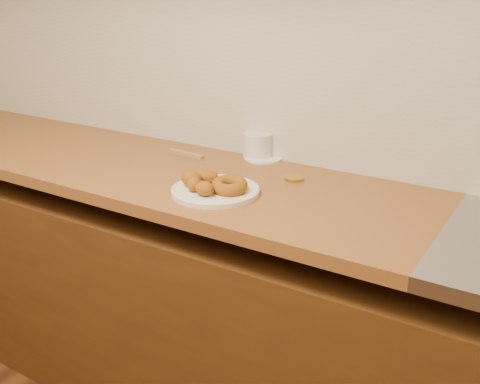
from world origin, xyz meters
name	(u,v)px	position (x,y,z in m)	size (l,w,h in m)	color
wall_back	(325,31)	(0.00, 2.00, 1.35)	(4.00, 0.02, 2.70)	tan
base_cabinet	(272,334)	(0.00, 1.69, 0.39)	(3.60, 0.60, 0.77)	#4D2C10
butcher_block	(118,163)	(-0.65, 1.69, 0.88)	(2.30, 0.62, 0.04)	brown
backsplash	(321,79)	(0.00, 1.99, 1.20)	(3.60, 0.02, 0.60)	beige
donut_plate	(215,191)	(-0.14, 1.58, 0.91)	(0.27, 0.27, 0.02)	white
ring_donut	(229,185)	(-0.10, 1.58, 0.93)	(0.11, 0.11, 0.04)	#9E5B12
fried_dough_chunks	(199,181)	(-0.19, 1.56, 0.94)	(0.15, 0.17, 0.05)	#9E5B12
plastic_tub	(258,145)	(-0.22, 1.97, 0.94)	(0.11, 0.11, 0.09)	silver
tub_lid	(263,158)	(-0.20, 1.96, 0.90)	(0.13, 0.13, 0.01)	white
brass_jar_lid	(294,178)	(0.00, 1.81, 0.91)	(0.06, 0.06, 0.01)	gold
wooden_utensil	(186,154)	(-0.46, 1.85, 0.91)	(0.16, 0.02, 0.01)	olive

